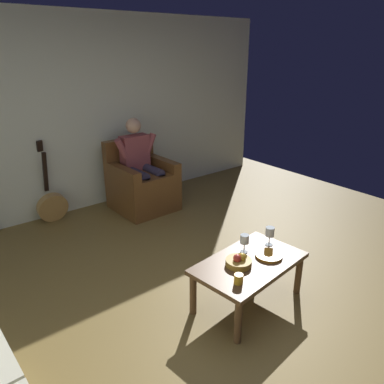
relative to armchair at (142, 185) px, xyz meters
name	(u,v)px	position (x,y,z in m)	size (l,w,h in m)	color
ground_plane	(237,300)	(0.44, 2.34, -0.34)	(6.89, 6.89, 0.00)	brown
wall_back	(88,114)	(0.44, -0.56, 0.96)	(6.07, 0.06, 2.59)	silver
armchair	(142,185)	(0.00, 0.00, 0.00)	(0.77, 0.81, 0.95)	brown
person_seated	(140,161)	(0.00, 0.00, 0.35)	(0.65, 0.62, 1.26)	#8F4346
coffee_table	(249,267)	(0.40, 2.42, 0.02)	(1.05, 0.69, 0.42)	#523821
guitar	(52,204)	(1.15, -0.36, -0.11)	(0.39, 0.27, 1.06)	#A98045
wine_glass_near	(245,240)	(0.32, 2.28, 0.21)	(0.08, 0.08, 0.17)	silver
wine_glass_far	(270,233)	(0.04, 2.33, 0.21)	(0.08, 0.08, 0.18)	silver
fruit_bowl	(239,261)	(0.51, 2.40, 0.12)	(0.22, 0.22, 0.11)	olive
decorative_dish	(269,255)	(0.21, 2.47, 0.10)	(0.24, 0.24, 0.02)	#AF6F1E
candle_jar	(239,279)	(0.70, 2.58, 0.12)	(0.07, 0.07, 0.08)	gold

